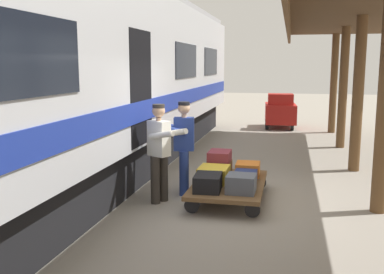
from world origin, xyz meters
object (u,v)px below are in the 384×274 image
Objects in this scene: suitcase_orange_carryall at (248,169)px; suitcase_brown_leather at (219,168)px; suitcase_slate_roller at (241,184)px; suitcase_black_hardshell at (208,182)px; suitcase_navy_fabric at (245,178)px; luggage_cart at (229,185)px; train_car at (63,81)px; suitcase_burgundy_valise at (220,156)px; porter_by_door at (160,150)px; baggage_tug at (280,111)px; porter_in_overalls at (183,144)px; suitcase_yellow_case at (214,174)px.

suitcase_orange_carryall reaches higher than suitcase_brown_leather.
suitcase_slate_roller is at bearing 90.00° from suitcase_orange_carryall.
suitcase_brown_leather is at bearing -90.00° from suitcase_black_hardshell.
luggage_cart is at bearing 0.00° from suitcase_navy_fabric.
train_car reaches higher than suitcase_burgundy_valise.
train_car is 2.24m from porter_by_door.
suitcase_brown_leather is at bearing 83.99° from baggage_tug.
suitcase_black_hardshell reaches higher than luggage_cart.
suitcase_orange_carryall is at bearing -115.59° from suitcase_black_hardshell.
baggage_tug is (-1.79, -9.71, -0.30)m from porter_by_door.
suitcase_navy_fabric is 0.79m from suitcase_black_hardshell.
suitcase_slate_roller is at bearing 114.72° from suitcase_burgundy_valise.
suitcase_navy_fabric is at bearing 90.00° from suitcase_orange_carryall.
suitcase_orange_carryall is 1.26m from suitcase_black_hardshell.
porter_in_overalls is (-2.17, -0.30, -1.14)m from train_car.
suitcase_slate_roller is (-0.27, 0.57, 0.19)m from luggage_cart.
suitcase_yellow_case is 0.57m from suitcase_brown_leather.
baggage_tug reaches higher than suitcase_slate_roller.
suitcase_slate_roller reaches higher than suitcase_navy_fabric.
porter_by_door reaches higher than suitcase_black_hardshell.
train_car is 3.20m from suitcase_burgundy_valise.
suitcase_slate_roller is at bearing 180.00° from suitcase_black_hardshell.
suitcase_yellow_case is at bearing 0.00° from suitcase_navy_fabric.
suitcase_brown_leather is 1.20× the size of suitcase_burgundy_valise.
suitcase_yellow_case is 0.34× the size of porter_in_overalls.
suitcase_burgundy_valise is 1.36m from porter_by_door.
porter_by_door is (1.41, 0.97, 0.49)m from suitcase_orange_carryall.
train_car is 10.23m from baggage_tug.
baggage_tug reaches higher than suitcase_burgundy_valise.
suitcase_slate_roller is at bearing 173.02° from porter_by_door.
suitcase_orange_carryall is 0.28× the size of porter_in_overalls.
train_car is at bearing 2.05° from suitcase_navy_fabric.
train_car reaches higher than suitcase_yellow_case.
luggage_cart is (-3.05, -0.12, -1.79)m from train_car.
baggage_tug is at bearing -100.43° from porter_by_door.
luggage_cart is at bearing -64.41° from suitcase_slate_roller.
suitcase_orange_carryall is at bearing 87.54° from baggage_tug.
suitcase_orange_carryall is 0.79m from suitcase_yellow_case.
baggage_tug is at bearing -95.32° from suitcase_black_hardshell.
suitcase_yellow_case is (0.55, 0.00, 0.04)m from suitcase_navy_fabric.
suitcase_yellow_case is 0.79m from porter_in_overalls.
suitcase_orange_carryall is 0.89× the size of suitcase_burgundy_valise.
porter_in_overalls is 9.26m from baggage_tug.
luggage_cart is 1.17× the size of baggage_tug.
luggage_cart is 4.51× the size of suitcase_slate_roller.
porter_in_overalls is at bearing -16.88° from suitcase_yellow_case.
train_car reaches higher than baggage_tug.
suitcase_navy_fabric is 0.36× the size of porter_by_door.
suitcase_yellow_case is (-2.77, -0.12, -1.61)m from train_car.
porter_in_overalls is at bearing -9.06° from suitcase_navy_fabric.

